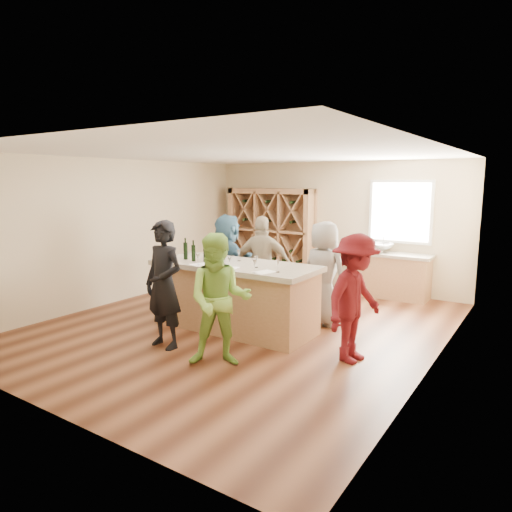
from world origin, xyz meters
The scene contains 35 objects.
floor centered at (0.00, 0.00, -0.05)m, with size 6.00×7.00×0.10m, color brown.
ceiling centered at (0.00, 0.00, 2.85)m, with size 6.00×7.00×0.10m, color white.
wall_back centered at (0.00, 3.55, 1.40)m, with size 6.00×0.10×2.80m, color beige.
wall_front centered at (0.00, -3.55, 1.40)m, with size 6.00×0.10×2.80m, color beige.
wall_left centered at (-3.05, 0.00, 1.40)m, with size 0.10×7.00×2.80m, color beige.
wall_right centered at (3.05, 0.00, 1.40)m, with size 0.10×7.00×2.80m, color beige.
window_frame centered at (1.50, 3.47, 1.75)m, with size 1.30×0.06×1.30m, color white.
window_pane centered at (1.50, 3.44, 1.75)m, with size 1.18×0.01×1.18m, color white.
wine_rack centered at (-1.50, 3.27, 1.10)m, with size 2.20×0.45×2.20m, color #A1734C.
back_counter_base centered at (1.40, 3.20, 0.43)m, with size 1.60×0.58×0.86m, color #A1734C.
back_counter_top centered at (1.40, 3.20, 0.89)m, with size 1.70×0.62×0.06m, color #A59B88.
sink centered at (1.20, 3.20, 1.01)m, with size 0.54×0.54×0.19m, color silver.
faucet centered at (1.20, 3.38, 1.07)m, with size 0.02×0.02×0.30m, color silver.
tasting_counter_base centered at (-0.04, -0.22, 0.50)m, with size 2.60×1.00×1.00m, color #A1734C.
tasting_counter_top centered at (-0.04, -0.22, 1.04)m, with size 2.72×1.12×0.08m, color #A59B88.
wine_bottle_a centered at (-0.93, -0.38, 1.22)m, with size 0.07×0.07×0.28m, color black.
wine_bottle_b centered at (-0.70, -0.43, 1.21)m, with size 0.07×0.07×0.27m, color black.
wine_bottle_c centered at (-0.57, -0.27, 1.24)m, with size 0.08×0.08×0.32m, color black.
wine_bottle_d centered at (-0.47, -0.41, 1.23)m, with size 0.07×0.07×0.29m, color black.
wine_bottle_e centered at (-0.29, -0.37, 1.23)m, with size 0.07×0.07×0.30m, color black.
wine_glass_a centered at (-0.40, -0.68, 1.17)m, with size 0.07×0.07×0.18m, color white.
wine_glass_b centered at (0.19, -0.65, 1.16)m, with size 0.06×0.06×0.17m, color white.
wine_glass_c centered at (0.67, -0.70, 1.18)m, with size 0.07×0.07×0.20m, color white.
wine_glass_d centered at (0.47, -0.35, 1.17)m, with size 0.06×0.06×0.17m, color white.
wine_glass_e centered at (0.92, -0.47, 1.17)m, with size 0.06×0.06×0.17m, color white.
tasting_menu_a centered at (-0.41, -0.59, 1.08)m, with size 0.24×0.33×0.00m, color white.
tasting_menu_b centered at (0.17, -0.61, 1.08)m, with size 0.20×0.28×0.00m, color white.
tasting_menu_c centered at (0.75, -0.57, 1.08)m, with size 0.23×0.31×0.00m, color white.
person_near_left centered at (-0.39, -1.44, 0.92)m, with size 0.67×0.49×1.83m, color black.
person_near_right centered at (0.67, -1.51, 0.86)m, with size 0.84×0.46×1.73m, color #8CC64C.
person_server centered at (2.08, -0.45, 0.85)m, with size 1.10×0.51×1.71m, color #590F14.
person_far_mid centered at (-0.10, 0.73, 0.88)m, with size 1.04×0.53×1.77m, color gray.
person_far_right centered at (1.05, 0.79, 0.86)m, with size 0.84×0.55×1.73m, color slate.
person_far_left centered at (-0.97, 0.85, 0.88)m, with size 1.63×0.59×1.76m, color #335972.
wine_glass_f centered at (-0.09, -0.02, 1.17)m, with size 0.07×0.07×0.18m, color white.
Camera 1 is at (4.19, -6.00, 2.37)m, focal length 32.00 mm.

